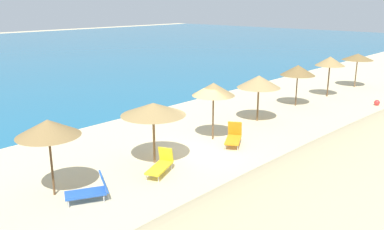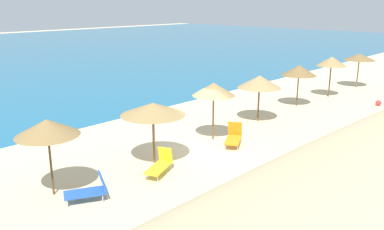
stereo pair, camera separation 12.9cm
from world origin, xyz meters
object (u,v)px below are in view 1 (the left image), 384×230
object	(u,v)px
beach_umbrella_4	(153,109)
beach_umbrella_6	(259,82)
beach_umbrella_5	(213,89)
lounge_chair_1	(161,164)
lounge_chair_2	(234,136)
beach_ball	(377,103)
beach_umbrella_3	(48,128)
lounge_chair_3	(91,190)
beach_umbrella_9	(358,57)
beach_umbrella_7	(298,70)
beach_umbrella_8	(330,61)

from	to	relation	value
beach_umbrella_4	beach_umbrella_6	xyz separation A→B (m)	(7.94, 0.34, -0.07)
beach_umbrella_5	lounge_chair_1	distance (m)	5.00
lounge_chair_2	beach_ball	world-z (taller)	lounge_chair_2
beach_umbrella_3	lounge_chair_3	world-z (taller)	beach_umbrella_3
beach_umbrella_9	beach_umbrella_3	bearing A→B (deg)	179.15
beach_umbrella_7	lounge_chair_2	size ratio (longest dim) A/B	1.67
beach_umbrella_8	beach_umbrella_4	bearing A→B (deg)	-179.52
beach_umbrella_6	beach_ball	distance (m)	9.07
beach_umbrella_5	beach_umbrella_7	distance (m)	8.58
beach_umbrella_5	lounge_chair_1	size ratio (longest dim) A/B	1.75
beach_umbrella_3	lounge_chair_1	xyz separation A→B (m)	(3.67, -1.37, -2.01)
beach_umbrella_3	beach_umbrella_4	distance (m)	4.26
beach_umbrella_8	beach_umbrella_5	bearing A→B (deg)	-179.95
lounge_chair_1	beach_umbrella_6	bearing A→B (deg)	-104.05
lounge_chair_2	lounge_chair_3	xyz separation A→B (m)	(-7.53, 0.16, -0.02)
beach_umbrella_8	lounge_chair_3	distance (m)	20.03
beach_umbrella_4	beach_umbrella_6	size ratio (longest dim) A/B	1.02
beach_umbrella_3	beach_umbrella_8	distance (m)	20.51
beach_umbrella_7	beach_umbrella_8	bearing A→B (deg)	-4.75
beach_umbrella_6	beach_umbrella_8	world-z (taller)	beach_umbrella_8
beach_umbrella_6	lounge_chair_3	xyz separation A→B (m)	(-11.56, -1.24, -1.81)
beach_umbrella_7	beach_umbrella_4	bearing A→B (deg)	-177.90
beach_umbrella_5	beach_umbrella_8	world-z (taller)	beach_umbrella_8
beach_umbrella_3	beach_umbrella_9	distance (m)	25.07
beach_umbrella_6	beach_umbrella_3	bearing A→B (deg)	179.82
beach_umbrella_6	lounge_chair_2	bearing A→B (deg)	-160.78
beach_umbrella_4	beach_umbrella_5	xyz separation A→B (m)	(3.85, 0.12, 0.18)
beach_umbrella_8	lounge_chair_3	size ratio (longest dim) A/B	1.83
beach_umbrella_6	beach_umbrella_4	bearing A→B (deg)	-177.58
beach_ball	beach_umbrella_8	bearing A→B (deg)	85.38
beach_umbrella_8	lounge_chair_1	xyz separation A→B (m)	(-16.84, -1.13, -2.08)
beach_umbrella_7	lounge_chair_2	xyz separation A→B (m)	(-8.52, -1.52, -1.86)
beach_umbrella_3	beach_umbrella_7	xyz separation A→B (m)	(16.66, 0.08, -0.12)
lounge_chair_2	beach_umbrella_9	bearing A→B (deg)	-116.82
beach_umbrella_4	lounge_chair_3	xyz separation A→B (m)	(-3.63, -0.90, -1.88)
beach_ball	beach_umbrella_4	bearing A→B (deg)	168.30
beach_umbrella_3	lounge_chair_1	size ratio (longest dim) A/B	1.70
beach_umbrella_5	beach_ball	bearing A→B (deg)	-15.81
beach_umbrella_5	beach_umbrella_9	world-z (taller)	beach_umbrella_5
lounge_chair_2	lounge_chair_3	bearing A→B (deg)	58.31
beach_umbrella_7	lounge_chair_1	world-z (taller)	beach_umbrella_7
beach_umbrella_4	beach_umbrella_6	distance (m)	7.94
beach_umbrella_8	beach_ball	bearing A→B (deg)	-94.62
beach_umbrella_6	beach_umbrella_8	size ratio (longest dim) A/B	0.91
lounge_chair_2	beach_ball	xyz separation A→B (m)	(12.09, -2.24, -0.22)
beach_umbrella_6	lounge_chair_2	distance (m)	4.63
beach_umbrella_4	beach_umbrella_9	bearing A→B (deg)	0.01
beach_umbrella_3	beach_umbrella_4	world-z (taller)	beach_umbrella_3
beach_umbrella_3	lounge_chair_2	xyz separation A→B (m)	(8.15, -1.44, -1.98)
beach_umbrella_3	beach_umbrella_7	bearing A→B (deg)	0.28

